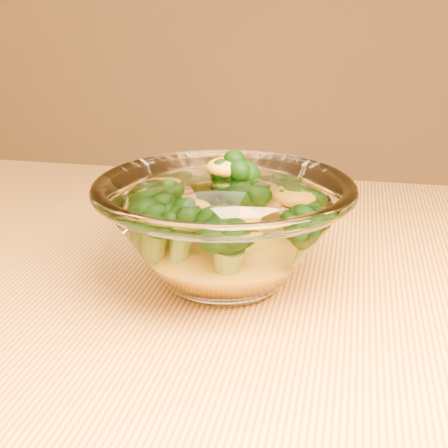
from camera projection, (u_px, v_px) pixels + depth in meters
The scene contains 4 objects.
table at pixel (214, 404), 0.56m from camera, with size 1.20×0.80×0.75m.
glass_bowl at pixel (224, 229), 0.55m from camera, with size 0.23×0.23×0.10m.
cheese_sauce at pixel (224, 251), 0.55m from camera, with size 0.12×0.12×0.03m, color gold.
broccoli_heap at pixel (221, 213), 0.55m from camera, with size 0.16×0.14×0.08m.
Camera 1 is at (0.11, -0.45, 1.00)m, focal length 50.00 mm.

